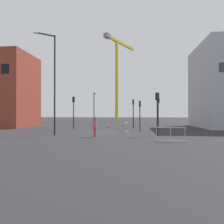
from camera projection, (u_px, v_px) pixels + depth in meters
name	position (u px, v px, depth m)	size (l,w,h in m)	color
ground	(109.00, 132.00, 21.41)	(160.00, 160.00, 0.00)	#28282B
brick_building	(5.00, 91.00, 30.03)	(7.96, 7.18, 11.07)	brown
construction_crane	(117.00, 68.00, 56.25)	(8.22, 13.23, 23.42)	yellow
streetlamp_tall	(53.00, 77.00, 18.51)	(1.66, 1.23, 9.50)	black
streetlamp_short	(94.00, 106.00, 33.20)	(0.44, 1.42, 5.61)	#232326
traffic_light_verge	(140.00, 110.00, 23.04)	(0.25, 0.37, 3.54)	#2D2D30
traffic_light_near	(74.00, 107.00, 25.77)	(0.36, 0.37, 4.24)	black
traffic_light_island	(133.00, 109.00, 26.99)	(0.24, 0.37, 3.97)	black
traffic_light_median	(157.00, 107.00, 18.01)	(0.37, 0.37, 3.97)	#232326
traffic_light_far	(158.00, 108.00, 23.96)	(0.31, 0.39, 3.99)	#232326
pedestrian_walking	(95.00, 125.00, 17.10)	(0.34, 0.34, 1.76)	red
safety_barrier_mid_span	(170.00, 134.00, 14.00)	(2.15, 0.34, 1.08)	#B2B5BA
safety_barrier_rear	(127.00, 127.00, 21.06)	(0.38, 2.56, 1.08)	#B2B5BA
traffic_cone_on_verge	(124.00, 125.00, 31.71)	(0.49, 0.49, 0.50)	black
traffic_cone_striped	(109.00, 126.00, 28.16)	(0.49, 0.49, 0.49)	black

